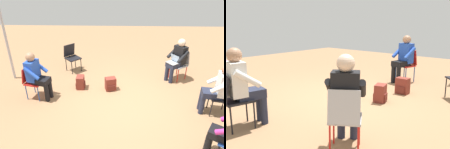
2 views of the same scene
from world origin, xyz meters
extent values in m
plane|color=#99704C|center=(0.00, 0.00, 0.00)|extent=(14.33, 14.33, 0.00)
cube|color=red|center=(0.27, 2.28, 0.43)|extent=(0.48, 0.48, 0.03)
cylinder|color=#1E4799|center=(0.40, 2.07, 0.21)|extent=(0.02, 0.02, 0.42)
cylinder|color=#1E4799|center=(0.07, 2.15, 0.21)|extent=(0.02, 0.02, 0.42)
cylinder|color=#1E4799|center=(0.48, 2.41, 0.21)|extent=(0.02, 0.02, 0.42)
cylinder|color=#1E4799|center=(0.15, 2.48, 0.21)|extent=(0.02, 0.02, 0.42)
cube|color=red|center=(0.32, 2.46, 0.65)|extent=(0.39, 0.18, 0.40)
cube|color=#B7B7BC|center=(1.39, -1.60, 0.43)|extent=(0.56, 0.56, 0.03)
cylinder|color=red|center=(1.15, -1.55, 0.21)|extent=(0.02, 0.02, 0.42)
cylinder|color=red|center=(1.43, -1.36, 0.21)|extent=(0.02, 0.02, 0.42)
cylinder|color=red|center=(1.34, -1.83, 0.21)|extent=(0.02, 0.02, 0.42)
cylinder|color=red|center=(1.62, -1.64, 0.21)|extent=(0.02, 0.02, 0.42)
cube|color=#B7B7BC|center=(1.49, -1.76, 0.65)|extent=(0.37, 0.29, 0.40)
cube|color=black|center=(-0.28, -2.12, 0.43)|extent=(0.46, 0.46, 0.03)
cylinder|color=black|center=(-0.42, -1.93, 0.21)|extent=(0.02, 0.02, 0.42)
cylinder|color=black|center=(-0.08, -1.99, 0.21)|extent=(0.02, 0.02, 0.42)
cylinder|color=black|center=(-0.14, -2.32, 0.21)|extent=(0.02, 0.02, 0.42)
cylinder|color=black|center=(-1.71, -1.55, 0.21)|extent=(0.02, 0.02, 0.42)
cylinder|color=black|center=(-1.43, -1.74, 0.21)|extent=(0.02, 0.02, 0.42)
cylinder|color=black|center=(1.56, 1.60, 0.21)|extent=(0.02, 0.02, 0.42)
cylinder|color=#23283D|center=(1.11, -1.35, 0.23)|extent=(0.11, 0.11, 0.45)
cylinder|color=#23283D|center=(1.26, -1.25, 0.23)|extent=(0.11, 0.11, 0.45)
cube|color=#23283D|center=(1.28, -1.44, 0.51)|extent=(0.48, 0.52, 0.14)
cube|color=black|center=(1.39, -1.60, 0.77)|extent=(0.40, 0.37, 0.52)
sphere|color=beige|center=(1.39, -1.60, 1.13)|extent=(0.22, 0.22, 0.22)
cylinder|color=black|center=(1.16, -1.63, 0.80)|extent=(0.30, 0.38, 0.31)
cylinder|color=black|center=(1.50, -1.40, 0.80)|extent=(0.30, 0.38, 0.31)
cube|color=#9EA0A5|center=(1.22, -1.35, 0.59)|extent=(0.37, 0.35, 0.02)
cube|color=#B2D1F2|center=(1.28, -1.44, 0.70)|extent=(0.28, 0.21, 0.20)
cylinder|color=#23283D|center=(-0.31, -1.76, 0.23)|extent=(0.11, 0.11, 0.45)
cylinder|color=#23283D|center=(-0.13, -1.79, 0.23)|extent=(0.11, 0.11, 0.45)
cube|color=#23283D|center=(-0.25, -1.94, 0.51)|extent=(0.37, 0.47, 0.14)
cube|color=silver|center=(-0.28, -2.12, 0.77)|extent=(0.37, 0.27, 0.52)
sphere|color=#A87A5B|center=(-0.28, -2.12, 1.13)|extent=(0.22, 0.22, 0.22)
cylinder|color=silver|center=(-0.46, -1.99, 0.80)|extent=(0.16, 0.41, 0.31)
cylinder|color=silver|center=(-0.07, -2.06, 0.80)|extent=(0.16, 0.41, 0.31)
cylinder|color=black|center=(0.28, 1.91, 0.23)|extent=(0.11, 0.11, 0.45)
cylinder|color=black|center=(0.10, 1.95, 0.23)|extent=(0.11, 0.11, 0.45)
cube|color=black|center=(0.23, 2.10, 0.51)|extent=(0.39, 0.48, 0.14)
cube|color=blue|center=(0.27, 2.28, 0.77)|extent=(0.38, 0.29, 0.52)
sphere|color=#A87A5B|center=(0.27, 2.28, 1.13)|extent=(0.22, 0.22, 0.22)
cylinder|color=blue|center=(0.44, 2.14, 0.80)|extent=(0.18, 0.41, 0.31)
cylinder|color=blue|center=(0.05, 2.23, 0.80)|extent=(0.18, 0.41, 0.31)
cylinder|color=black|center=(-1.54, -1.44, 0.23)|extent=(0.11, 0.11, 0.45)
cylinder|color=black|center=(-1.39, -1.54, 0.23)|extent=(0.11, 0.11, 0.45)
cube|color=black|center=(-1.56, -1.63, 0.51)|extent=(0.49, 0.52, 0.14)
cube|color=maroon|center=(0.75, 1.21, 0.18)|extent=(0.29, 0.21, 0.36)
cube|color=maroon|center=(0.75, 1.21, 0.10)|extent=(0.20, 0.26, 0.16)
cube|color=maroon|center=(0.68, 0.38, 0.18)|extent=(0.27, 0.33, 0.36)
cube|color=maroon|center=(0.68, 0.38, 0.10)|extent=(0.30, 0.26, 0.16)
camera|label=1|loc=(-4.45, 0.19, 3.19)|focal=35.00mm
camera|label=2|loc=(3.22, -3.84, 1.63)|focal=40.00mm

